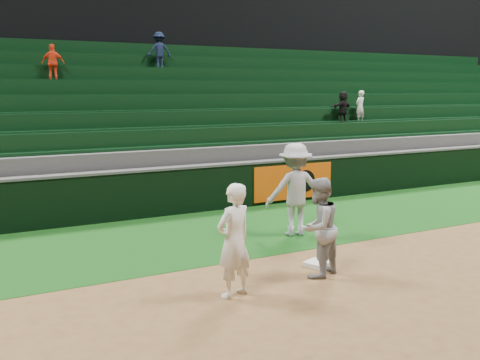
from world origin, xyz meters
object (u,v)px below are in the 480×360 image
first_baseman (234,241)px  base_coach (295,190)px  first_base (317,264)px  baserunner (318,227)px

first_baseman → base_coach: size_ratio=0.88×
first_base → baserunner: size_ratio=0.22×
first_base → baserunner: baserunner is taller
baserunner → first_baseman: bearing=-18.2°
baserunner → base_coach: (1.11, 2.43, 0.17)m
first_baseman → base_coach: (2.82, 2.59, 0.13)m
first_baseman → baserunner: size_ratio=1.04×
baserunner → first_base: bearing=-149.3°
first_baseman → base_coach: bearing=-154.8°
base_coach → baserunner: bearing=77.4°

